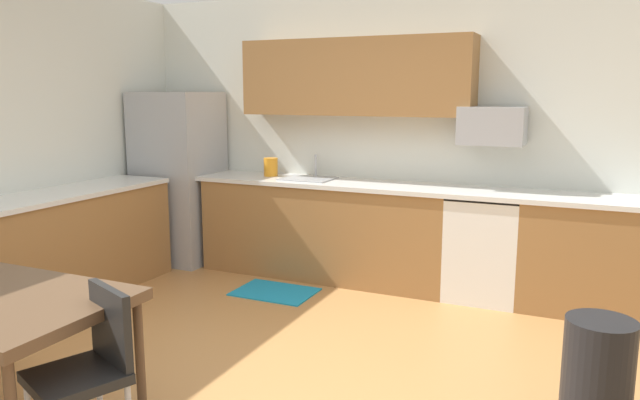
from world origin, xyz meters
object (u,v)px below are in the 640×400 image
oven_range (484,246)px  trash_bin (597,374)px  refrigerator (179,177)px  chair_near_table (90,362)px  kettle (271,168)px  microwave (492,126)px

oven_range → trash_bin: size_ratio=1.52×
refrigerator → chair_near_table: refrigerator is taller
oven_range → trash_bin: bearing=-64.3°
chair_near_table → kettle: bearing=104.3°
refrigerator → trash_bin: (4.05, -1.80, -0.58)m
refrigerator → oven_range: bearing=1.5°
microwave → trash_bin: 2.48m
kettle → refrigerator: bearing=-172.8°
kettle → trash_bin: bearing=-32.5°
trash_bin → microwave: bearing=114.6°
refrigerator → trash_bin: size_ratio=2.94×
microwave → kettle: (-2.12, -0.05, -0.46)m
microwave → trash_bin: (0.91, -1.98, -1.18)m
microwave → oven_range: bearing=-90.0°
microwave → chair_near_table: 3.68m
oven_range → trash_bin: 2.09m
oven_range → microwave: size_ratio=1.69×
oven_range → kettle: (-2.12, 0.05, 0.56)m
chair_near_table → trash_bin: bearing=31.1°
oven_range → chair_near_table: size_ratio=1.07×
refrigerator → oven_range: refrigerator is taller
oven_range → microwave: microwave is taller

